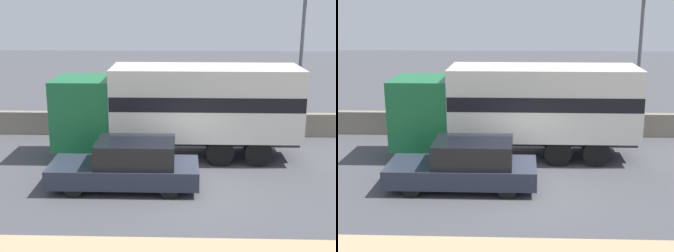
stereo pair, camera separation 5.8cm
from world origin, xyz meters
The scene contains 5 objects.
ground_plane centered at (0.00, 0.00, 0.00)m, with size 80.00×80.00×0.00m, color #47474C.
stone_wall_backdrop centered at (0.00, 6.01, 0.49)m, with size 60.00×0.35×0.99m.
street_lamp centered at (4.81, 5.19, 3.51)m, with size 0.56×0.28×5.95m.
box_truck centered at (0.13, 3.16, 1.95)m, with size 8.84×2.35×3.37m.
car_hatchback centered at (-1.50, 0.09, 0.74)m, with size 4.59×1.76×1.54m.
Camera 1 is at (0.16, -13.45, 5.69)m, focal length 50.00 mm.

